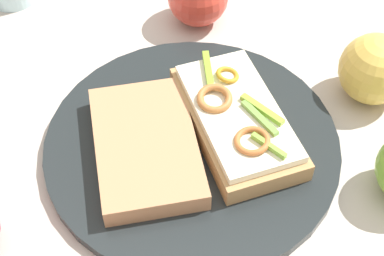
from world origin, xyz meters
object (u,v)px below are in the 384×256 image
at_px(sandwich, 237,118).
at_px(apple_3, 375,69).
at_px(bread_slice_side, 146,146).
at_px(plate, 192,144).

relative_size(sandwich, apple_3, 2.43).
bearing_deg(apple_3, bread_slice_side, -70.22).
bearing_deg(sandwich, plate, -89.99).
bearing_deg(sandwich, apple_3, 92.57).
relative_size(plate, apple_3, 3.89).
xyz_separation_m(sandwich, apple_3, (-0.06, 0.16, 0.01)).
bearing_deg(bread_slice_side, sandwich, 98.14).
height_order(plate, apple_3, apple_3).
bearing_deg(bread_slice_side, apple_3, 99.75).
height_order(sandwich, bread_slice_side, sandwich).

